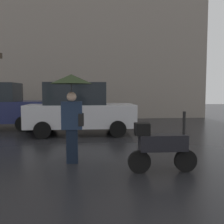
{
  "coord_description": "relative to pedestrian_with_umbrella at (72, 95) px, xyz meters",
  "views": [
    {
      "loc": [
        0.34,
        -2.08,
        1.62
      ],
      "look_at": [
        0.91,
        4.05,
        1.13
      ],
      "focal_mm": 40.56,
      "sensor_mm": 36.0,
      "label": 1
    }
  ],
  "objects": [
    {
      "name": "parked_car_left",
      "position": [
        0.02,
        4.07,
        -0.57
      ],
      "size": [
        4.05,
        2.05,
        1.97
      ],
      "rotation": [
        0.0,
        0.0,
        -0.19
      ],
      "color": "silver",
      "rests_on": "ground"
    },
    {
      "name": "pedestrian_with_umbrella",
      "position": [
        0.0,
        0.0,
        0.0
      ],
      "size": [
        0.95,
        0.95,
        2.01
      ],
      "rotation": [
        0.0,
        0.0,
        3.49
      ],
      "color": "black",
      "rests_on": "ground"
    },
    {
      "name": "parked_scooter",
      "position": [
        1.8,
        -0.86,
        -0.99
      ],
      "size": [
        1.41,
        0.32,
        1.23
      ],
      "rotation": [
        0.0,
        0.0,
        0.33
      ],
      "color": "black",
      "rests_on": "ground"
    }
  ]
}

